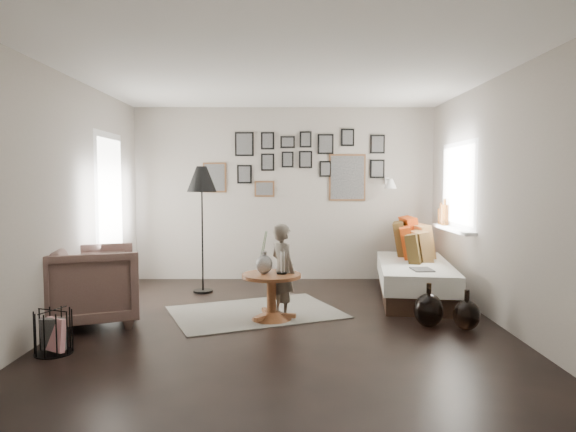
{
  "coord_description": "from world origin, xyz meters",
  "views": [
    {
      "loc": [
        0.03,
        -5.36,
        1.51
      ],
      "look_at": [
        0.05,
        0.5,
        1.1
      ],
      "focal_mm": 32.0,
      "sensor_mm": 36.0,
      "label": 1
    }
  ],
  "objects_px": {
    "demijohn_large": "(429,310)",
    "floor_lamp": "(202,184)",
    "armchair": "(93,285)",
    "vase": "(264,261)",
    "pedestal_table": "(272,299)",
    "magazine_basket": "(53,332)",
    "daybed": "(413,272)",
    "child": "(283,271)",
    "demijohn_small": "(466,315)"
  },
  "relations": [
    {
      "from": "demijohn_large",
      "to": "floor_lamp",
      "type": "bearing_deg",
      "value": 147.61
    },
    {
      "from": "armchair",
      "to": "floor_lamp",
      "type": "bearing_deg",
      "value": -51.49
    },
    {
      "from": "vase",
      "to": "pedestal_table",
      "type": "bearing_deg",
      "value": -14.04
    },
    {
      "from": "armchair",
      "to": "magazine_basket",
      "type": "relative_size",
      "value": 2.3
    },
    {
      "from": "daybed",
      "to": "child",
      "type": "xyz_separation_m",
      "value": [
        -1.68,
        -1.01,
        0.2
      ]
    },
    {
      "from": "armchair",
      "to": "floor_lamp",
      "type": "xyz_separation_m",
      "value": [
        0.9,
        1.51,
        1.05
      ]
    },
    {
      "from": "demijohn_large",
      "to": "demijohn_small",
      "type": "xyz_separation_m",
      "value": [
        0.35,
        -0.12,
        -0.02
      ]
    },
    {
      "from": "pedestal_table",
      "to": "daybed",
      "type": "relative_size",
      "value": 0.3
    },
    {
      "from": "daybed",
      "to": "armchair",
      "type": "distance_m",
      "value": 3.89
    },
    {
      "from": "magazine_basket",
      "to": "demijohn_large",
      "type": "relative_size",
      "value": 0.87
    },
    {
      "from": "daybed",
      "to": "demijohn_small",
      "type": "bearing_deg",
      "value": -75.57
    },
    {
      "from": "armchair",
      "to": "magazine_basket",
      "type": "bearing_deg",
      "value": 159.48
    },
    {
      "from": "pedestal_table",
      "to": "vase",
      "type": "distance_m",
      "value": 0.42
    },
    {
      "from": "pedestal_table",
      "to": "child",
      "type": "relative_size",
      "value": 0.62
    },
    {
      "from": "pedestal_table",
      "to": "demijohn_small",
      "type": "xyz_separation_m",
      "value": [
        1.98,
        -0.38,
        -0.08
      ]
    },
    {
      "from": "daybed",
      "to": "demijohn_large",
      "type": "height_order",
      "value": "daybed"
    },
    {
      "from": "demijohn_large",
      "to": "child",
      "type": "xyz_separation_m",
      "value": [
        -1.5,
        0.39,
        0.34
      ]
    },
    {
      "from": "pedestal_table",
      "to": "floor_lamp",
      "type": "bearing_deg",
      "value": 124.96
    },
    {
      "from": "armchair",
      "to": "child",
      "type": "height_order",
      "value": "child"
    },
    {
      "from": "pedestal_table",
      "to": "daybed",
      "type": "xyz_separation_m",
      "value": [
        1.81,
        1.14,
        0.09
      ]
    },
    {
      "from": "floor_lamp",
      "to": "armchair",
      "type": "bearing_deg",
      "value": -120.84
    },
    {
      "from": "armchair",
      "to": "demijohn_small",
      "type": "relative_size",
      "value": 2.2
    },
    {
      "from": "pedestal_table",
      "to": "magazine_basket",
      "type": "distance_m",
      "value": 2.15
    },
    {
      "from": "daybed",
      "to": "magazine_basket",
      "type": "distance_m",
      "value": 4.29
    },
    {
      "from": "daybed",
      "to": "vase",
      "type": "bearing_deg",
      "value": -141.3
    },
    {
      "from": "daybed",
      "to": "floor_lamp",
      "type": "xyz_separation_m",
      "value": [
        -2.77,
        0.24,
        1.14
      ]
    },
    {
      "from": "demijohn_small",
      "to": "armchair",
      "type": "bearing_deg",
      "value": 176.26
    },
    {
      "from": "daybed",
      "to": "armchair",
      "type": "bearing_deg",
      "value": -152.93
    },
    {
      "from": "armchair",
      "to": "demijohn_small",
      "type": "distance_m",
      "value": 3.86
    },
    {
      "from": "vase",
      "to": "child",
      "type": "relative_size",
      "value": 0.44
    },
    {
      "from": "armchair",
      "to": "demijohn_small",
      "type": "bearing_deg",
      "value": -114.39
    },
    {
      "from": "daybed",
      "to": "demijohn_small",
      "type": "xyz_separation_m",
      "value": [
        0.17,
        -1.52,
        -0.16
      ]
    },
    {
      "from": "demijohn_small",
      "to": "magazine_basket",
      "type": "bearing_deg",
      "value": -169.86
    },
    {
      "from": "demijohn_large",
      "to": "demijohn_small",
      "type": "distance_m",
      "value": 0.37
    },
    {
      "from": "pedestal_table",
      "to": "magazine_basket",
      "type": "bearing_deg",
      "value": -150.22
    },
    {
      "from": "demijohn_small",
      "to": "child",
      "type": "distance_m",
      "value": 1.96
    },
    {
      "from": "pedestal_table",
      "to": "child",
      "type": "xyz_separation_m",
      "value": [
        0.12,
        0.13,
        0.28
      ]
    },
    {
      "from": "vase",
      "to": "demijohn_large",
      "type": "height_order",
      "value": "vase"
    },
    {
      "from": "magazine_basket",
      "to": "daybed",
      "type": "bearing_deg",
      "value": 31.0
    },
    {
      "from": "floor_lamp",
      "to": "demijohn_small",
      "type": "xyz_separation_m",
      "value": [
        2.94,
        -1.76,
        -1.31
      ]
    },
    {
      "from": "daybed",
      "to": "floor_lamp",
      "type": "bearing_deg",
      "value": -177.02
    },
    {
      "from": "pedestal_table",
      "to": "magazine_basket",
      "type": "xyz_separation_m",
      "value": [
        -1.87,
        -1.07,
        -0.04
      ]
    },
    {
      "from": "pedestal_table",
      "to": "child",
      "type": "height_order",
      "value": "child"
    },
    {
      "from": "daybed",
      "to": "demijohn_large",
      "type": "bearing_deg",
      "value": -89.28
    },
    {
      "from": "magazine_basket",
      "to": "vase",
      "type": "bearing_deg",
      "value": 31.34
    },
    {
      "from": "demijohn_small",
      "to": "daybed",
      "type": "bearing_deg",
      "value": 96.4
    },
    {
      "from": "floor_lamp",
      "to": "demijohn_large",
      "type": "relative_size",
      "value": 3.74
    },
    {
      "from": "vase",
      "to": "child",
      "type": "bearing_deg",
      "value": 28.19
    },
    {
      "from": "pedestal_table",
      "to": "demijohn_large",
      "type": "bearing_deg",
      "value": -9.14
    },
    {
      "from": "armchair",
      "to": "floor_lamp",
      "type": "relative_size",
      "value": 0.53
    }
  ]
}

